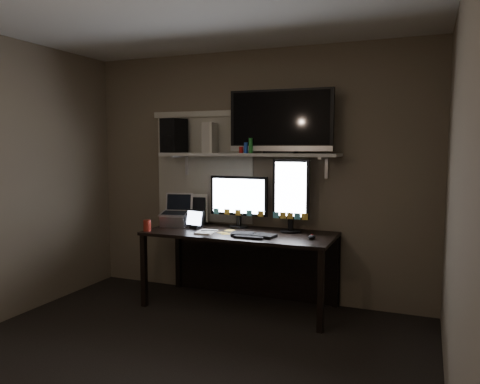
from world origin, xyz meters
The scene contains 20 objects.
floor centered at (0.00, 0.00, 0.00)m, with size 3.60×3.60×0.00m, color black.
back_wall centered at (0.00, 1.80, 1.25)m, with size 3.60×3.60×0.00m, color brown.
right_wall centered at (1.80, 0.00, 1.25)m, with size 3.60×3.60×0.00m, color brown.
window_blinds centered at (-0.55, 1.79, 1.30)m, with size 1.10×0.02×1.10m, color silver.
desk centered at (0.00, 1.55, 0.55)m, with size 1.80×0.75×0.73m.
wall_shelf centered at (0.00, 1.62, 1.46)m, with size 1.80×0.35×0.03m, color beige.
monitor_landscape centered at (-0.10, 1.66, 1.00)m, with size 0.61×0.06×0.53m, color black.
monitor_portrait centered at (0.45, 1.61, 1.08)m, with size 0.35×0.07×0.71m, color black.
keyboard centered at (0.19, 1.28, 0.74)m, with size 0.42×0.16×0.03m, color black.
mouse centered at (0.72, 1.36, 0.75)m, with size 0.06×0.10×0.04m, color black.
notepad centered at (-0.29, 1.28, 0.74)m, with size 0.16×0.23×0.01m, color white.
tablet centered at (-0.48, 1.43, 0.83)m, with size 0.22×0.09×0.19m, color black.
file_sorter centered at (-0.62, 1.70, 0.88)m, with size 0.24×0.11×0.31m, color black.
laptop centered at (-0.74, 1.48, 0.89)m, with size 0.29×0.23×0.32m, color silver.
cup centered at (-0.85, 1.15, 0.78)m, with size 0.07×0.07×0.11m, color maroon.
sticky_notes centered at (-0.19, 1.36, 0.73)m, with size 0.33×0.24×0.00m, color gold, non-canonical shape.
tv centered at (0.34, 1.62, 1.78)m, with size 0.99×0.18×0.60m, color black.
game_console centered at (-0.39, 1.63, 1.63)m, with size 0.08×0.25×0.30m, color beige.
speaker centered at (-0.80, 1.60, 1.65)m, with size 0.19×0.23×0.35m, color black.
bottles centered at (0.01, 1.56, 1.55)m, with size 0.23×0.05×0.15m, color #A50F0C, non-canonical shape.
Camera 1 is at (1.65, -2.65, 1.55)m, focal length 35.00 mm.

